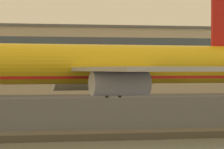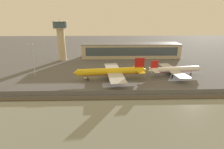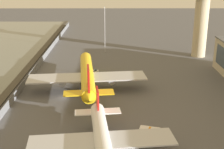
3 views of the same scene
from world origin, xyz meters
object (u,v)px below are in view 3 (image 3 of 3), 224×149
object	(u,v)px
baggage_tug	(95,71)
control_tower	(202,12)
ops_van	(149,132)
apron_light_mast_apron_west	(105,27)
passenger_jet_white_red	(102,142)
cargo_jet_yellow	(87,75)

from	to	relation	value
baggage_tug	control_tower	size ratio (longest dim) A/B	0.09
baggage_tug	ops_van	world-z (taller)	ops_van
apron_light_mast_apron_west	ops_van	bearing A→B (deg)	8.63
ops_van	apron_light_mast_apron_west	xyz separation A→B (m)	(-86.07, -13.07, 11.81)
control_tower	ops_van	bearing A→B (deg)	-23.23
baggage_tug	control_tower	distance (m)	60.77
passenger_jet_white_red	ops_van	xyz separation A→B (m)	(-10.23, 11.86, -3.08)
cargo_jet_yellow	ops_van	distance (m)	38.55
baggage_tug	apron_light_mast_apron_west	world-z (taller)	apron_light_mast_apron_west
passenger_jet_white_red	baggage_tug	world-z (taller)	passenger_jet_white_red
control_tower	apron_light_mast_apron_west	bearing A→B (deg)	-99.43
baggage_tug	ops_van	xyz separation A→B (m)	(51.50, 16.67, 0.47)
baggage_tug	apron_light_mast_apron_west	xyz separation A→B (m)	(-34.57, 3.60, 12.28)
passenger_jet_white_red	baggage_tug	xyz separation A→B (m)	(-61.73, -4.81, -3.55)
cargo_jet_yellow	control_tower	world-z (taller)	control_tower
cargo_jet_yellow	baggage_tug	distance (m)	18.57
ops_van	control_tower	distance (m)	87.68
passenger_jet_white_red	apron_light_mast_apron_west	world-z (taller)	apron_light_mast_apron_west
baggage_tug	ops_van	distance (m)	54.13
ops_van	apron_light_mast_apron_west	bearing A→B (deg)	-171.37
passenger_jet_white_red	cargo_jet_yellow	bearing A→B (deg)	-171.43
ops_van	control_tower	world-z (taller)	control_tower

